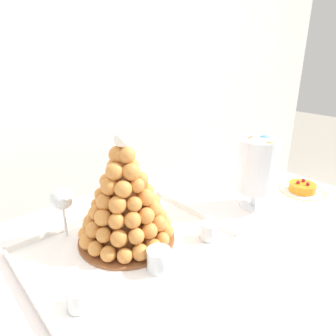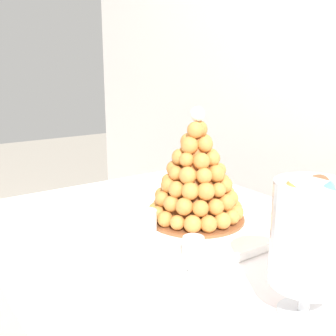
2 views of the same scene
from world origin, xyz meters
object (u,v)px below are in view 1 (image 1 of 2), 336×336
(dessert_cup_centre, at_px, (209,231))
(wine_glass, at_px, (62,201))
(dessert_cup_left, at_px, (79,298))
(macaron_goblet, at_px, (257,166))
(croquembouche, at_px, (125,201))
(dessert_cup_mid_left, at_px, (159,260))
(serving_tray, at_px, (127,247))
(fruit_tart_plate, at_px, (302,189))

(dessert_cup_centre, bearing_deg, wine_glass, 136.83)
(dessert_cup_left, height_order, macaron_goblet, macaron_goblet)
(croquembouche, relative_size, wine_glass, 1.99)
(dessert_cup_left, distance_m, dessert_cup_mid_left, 0.20)
(croquembouche, relative_size, dessert_cup_mid_left, 5.29)
(dessert_cup_centre, xyz_separation_m, wine_glass, (-0.30, 0.28, 0.09))
(serving_tray, height_order, dessert_cup_mid_left, dessert_cup_mid_left)
(dessert_cup_mid_left, height_order, macaron_goblet, macaron_goblet)
(wine_glass, bearing_deg, serving_tray, -57.31)
(dessert_cup_left, bearing_deg, serving_tray, 29.79)
(dessert_cup_left, bearing_deg, croquembouche, 33.18)
(fruit_tart_plate, distance_m, wine_glass, 0.88)
(dessert_cup_left, xyz_separation_m, fruit_tart_plate, (0.91, -0.03, -0.02))
(serving_tray, bearing_deg, macaron_goblet, -10.35)
(dessert_cup_mid_left, distance_m, dessert_cup_centre, 0.19)
(wine_glass, bearing_deg, croquembouche, -47.56)
(dessert_cup_centre, height_order, macaron_goblet, macaron_goblet)
(fruit_tart_plate, xyz_separation_m, wine_glass, (-0.81, 0.31, 0.11))
(dessert_cup_mid_left, distance_m, fruit_tart_plate, 0.70)
(dessert_cup_left, xyz_separation_m, dessert_cup_centre, (0.40, -0.01, -0.00))
(croquembouche, bearing_deg, dessert_cup_mid_left, -94.22)
(macaron_goblet, bearing_deg, fruit_tart_plate, -14.14)
(macaron_goblet, distance_m, wine_glass, 0.63)
(croquembouche, bearing_deg, fruit_tart_plate, -14.13)
(dessert_cup_left, distance_m, wine_glass, 0.30)
(dessert_cup_mid_left, distance_m, wine_glass, 0.33)
(dessert_cup_mid_left, bearing_deg, croquembouche, 85.78)
(dessert_cup_centre, bearing_deg, croquembouche, 140.22)
(macaron_goblet, bearing_deg, croquembouche, 165.87)
(dessert_cup_left, height_order, fruit_tart_plate, dessert_cup_left)
(serving_tray, height_order, croquembouche, croquembouche)
(dessert_cup_centre, relative_size, macaron_goblet, 0.19)
(serving_tray, xyz_separation_m, dessert_cup_centre, (0.20, -0.12, 0.02))
(dessert_cup_centre, relative_size, fruit_tart_plate, 0.29)
(dessert_cup_mid_left, bearing_deg, wine_glass, 110.68)
(macaron_goblet, bearing_deg, dessert_cup_mid_left, -174.55)
(dessert_cup_mid_left, relative_size, wine_glass, 0.38)
(dessert_cup_mid_left, bearing_deg, fruit_tart_plate, -1.22)
(dessert_cup_mid_left, height_order, dessert_cup_centre, dessert_cup_mid_left)
(dessert_cup_left, xyz_separation_m, macaron_goblet, (0.67, 0.03, 0.12))
(dessert_cup_mid_left, bearing_deg, macaron_goblet, 5.45)
(serving_tray, distance_m, fruit_tart_plate, 0.73)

